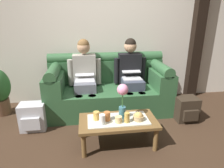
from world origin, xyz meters
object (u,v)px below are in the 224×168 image
Objects in this scene: backpack_right at (186,109)px; cup_far_left at (127,117)px; snack_bowl at (138,117)px; cup_far_center at (102,119)px; couch at (108,89)px; backpack_left at (33,117)px; flower_vase at (123,97)px; person_right at (131,72)px; cup_near_left at (119,119)px; cup_far_right at (96,116)px; person_left at (85,74)px; coffee_table at (118,123)px; cup_near_right at (107,116)px.

cup_far_left is at bearing -153.25° from backpack_right.
snack_bowl is 0.45m from cup_far_center.
couch is 1.12m from cup_far_left.
flower_vase is at bearing -21.01° from backpack_left.
person_right is 9.03× the size of snack_bowl.
cup_near_left is at bearing 177.71° from cup_far_left.
cup_far_right is at bearing -123.19° from person_right.
person_left is at bearing 120.54° from snack_bowl.
cup_far_center reaches higher than backpack_right.
cup_far_center is 1.18× the size of cup_far_right.
snack_bowl reaches higher than cup_near_left.
coffee_table is at bearing -23.60° from backpack_left.
person_left reaches higher than snack_bowl.
cup_near_left is 0.20m from cup_far_center.
cup_far_left is (0.04, -0.12, -0.22)m from flower_vase.
couch is 4.58× the size of flower_vase.
coffee_table is at bearing 168.81° from snack_bowl.
backpack_right is 0.95× the size of backpack_left.
cup_far_center is at bearing -156.00° from coffee_table.
person_right is at bearing -0.41° from couch.
cup_far_center is (0.19, -1.12, -0.24)m from person_left.
cup_near_right reaches higher than backpack_right.
cup_far_center reaches higher than snack_bowl.
backpack_right is (0.77, -0.57, -0.47)m from person_right.
cup_far_center is at bearing -128.08° from cup_near_right.
cup_far_left is 1.15× the size of cup_far_right.
cup_far_left is 1.22m from backpack_right.
flower_vase is 1.17× the size of backpack_right.
backpack_right is (1.37, 0.55, -0.23)m from cup_far_center.
coffee_table is 11.87× the size of cup_near_left.
snack_bowl is at bearing -11.19° from coffee_table.
cup_near_right is at bearing -14.16° from cup_far_right.
cup_near_left is (-0.07, -0.12, -0.24)m from flower_vase.
person_left is 1.16m from cup_far_center.
cup_near_right is at bearing -177.45° from coffee_table.
flower_vase is at bearing -65.60° from person_left.
cup_far_right is (0.13, -1.01, -0.25)m from person_left.
flower_vase is (0.06, -1.00, 0.26)m from couch.
flower_vase is 0.40m from cup_far_right.
snack_bowl is (0.25, -0.05, 0.09)m from coffee_table.
person_right is at bearing 70.21° from cup_near_left.
snack_bowl is at bearing -21.55° from backpack_left.
cup_far_center is at bearing -117.96° from person_right.
couch is 1.05m from cup_near_right.
cup_far_center is at bearing -178.22° from cup_far_left.
cup_far_center is at bearing -32.07° from backpack_left.
couch is at bearing 75.23° from cup_far_right.
backpack_left is at bearing 154.86° from cup_far_left.
coffee_table is 0.27m from snack_bowl.
person_left and person_right have the same top height.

